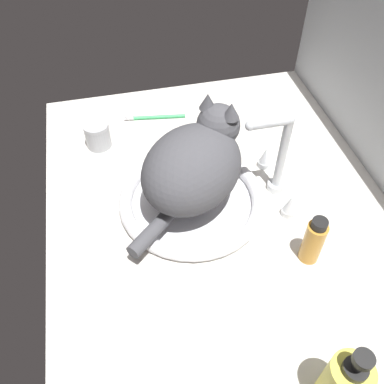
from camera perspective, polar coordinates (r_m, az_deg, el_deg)
name	(u,v)px	position (r cm, az deg, el deg)	size (l,w,h in cm)	color
countertop	(221,215)	(98.73, 3.96, -3.20)	(104.58, 79.61, 3.00)	silver
sink_basin	(192,199)	(97.85, 0.00, -1.02)	(34.24, 34.24, 3.12)	white
faucet	(277,163)	(97.51, 11.53, 3.89)	(19.61, 11.73, 22.20)	silver
cat	(196,163)	(90.99, 0.54, 3.96)	(31.65, 32.73, 20.79)	#4C4C51
metal_jar	(98,135)	(113.89, -12.77, 7.61)	(6.70, 6.70, 7.11)	#B2B5BA
amber_bottle	(313,241)	(88.69, 16.26, -6.43)	(4.23, 4.23, 12.17)	gold
toothbrush	(153,117)	(122.40, -5.29, 10.17)	(3.68, 17.38, 1.70)	#3FB266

